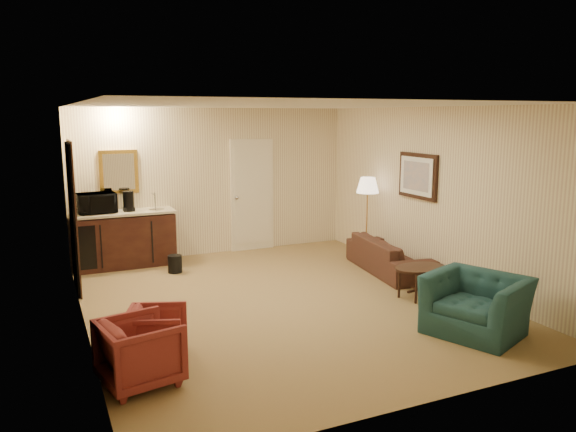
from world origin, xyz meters
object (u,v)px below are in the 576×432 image
rose_chair_near (156,331)px  floor_lamp (367,219)px  rose_chair_far (140,349)px  teal_armchair (477,295)px  wetbar_cabinet (125,239)px  sofa (389,250)px  microwave (96,201)px  coffee_table (420,282)px  coffee_maker (129,201)px  waste_bin (175,264)px

rose_chair_near → floor_lamp: bearing=-38.3°
rose_chair_far → floor_lamp: (4.35, 3.00, 0.38)m
rose_chair_near → floor_lamp: size_ratio=0.41×
teal_armchair → rose_chair_near: teal_armchair is taller
wetbar_cabinet → floor_lamp: bearing=-18.9°
sofa → rose_chair_far: 4.85m
floor_lamp → microwave: (-4.26, 1.35, 0.40)m
coffee_table → floor_lamp: (0.40, 2.01, 0.51)m
rose_chair_far → coffee_table: 4.07m
sofa → coffee_table: 1.30m
teal_armchair → rose_chair_near: (-3.48, 0.82, -0.16)m
coffee_table → floor_lamp: 2.11m
wetbar_cabinet → rose_chair_near: (-0.25, -3.83, -0.16)m
teal_armchair → coffee_maker: coffee_maker is taller
floor_lamp → waste_bin: bearing=169.3°
rose_chair_near → coffee_maker: 3.93m
wetbar_cabinet → sofa: 4.34m
wetbar_cabinet → rose_chair_near: bearing=-93.7°
teal_armchair → rose_chair_far: teal_armchair is taller
sofa → microwave: microwave is taller
wetbar_cabinet → microwave: bearing=176.3°
coffee_maker → microwave: bearing=175.5°
rose_chair_near → wetbar_cabinet: bearing=16.5°
microwave → teal_armchair: bearing=-57.8°
rose_chair_far → teal_armchair: bearing=-106.7°
waste_bin → microwave: (-1.07, 0.75, 0.98)m
wetbar_cabinet → rose_chair_far: 4.35m
wetbar_cabinet → teal_armchair: size_ratio=1.57×
sofa → coffee_maker: 4.32m
rose_chair_near → coffee_table: size_ratio=0.78×
waste_bin → coffee_maker: (-0.56, 0.73, 0.95)m
rose_chair_near → coffee_table: bearing=-62.1°
floor_lamp → rose_chair_near: bearing=-148.5°
rose_chair_near → microwave: bearing=22.6°
rose_chair_near → sofa: bearing=-46.5°
wetbar_cabinet → coffee_table: bearing=-44.0°
rose_chair_far → microwave: size_ratio=1.18×
rose_chair_near → coffee_maker: size_ratio=1.79×
sofa → microwave: (-4.21, 2.11, 0.76)m
rose_chair_near → waste_bin: rose_chair_near is taller
sofa → rose_chair_near: sofa is taller
rose_chair_near → waste_bin: size_ratio=2.12×
teal_armchair → coffee_table: 1.36m
rose_chair_near → rose_chair_far: size_ratio=0.85×
sofa → waste_bin: size_ratio=6.56×
teal_armchair → rose_chair_far: size_ratio=1.50×
teal_armchair → floor_lamp: size_ratio=0.72×
wetbar_cabinet → teal_armchair: wetbar_cabinet is taller
floor_lamp → microwave: 4.48m
waste_bin → microwave: size_ratio=0.47×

